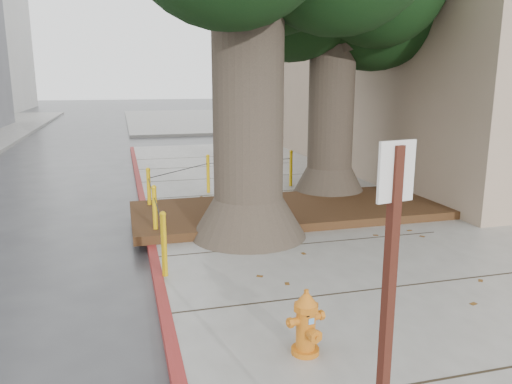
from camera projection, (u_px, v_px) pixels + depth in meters
ground at (323, 306)px, 6.45m from camera, size 140.00×140.00×0.00m
sidewalk_far at (240, 119)px, 36.20m from camera, size 16.00×20.00×0.15m
curb_red at (152, 251)px, 8.27m from camera, size 0.14×26.00×0.16m
planter_bed at (290, 210)px, 10.30m from camera, size 6.40×2.60×0.16m
building_side_white at (395, 55)px, 34.00m from camera, size 10.00×10.00×9.00m
building_side_grey at (424, 40)px, 40.84m from camera, size 12.00×14.00×12.00m
bollard_ring at (201, 189)px, 10.20m from camera, size 3.79×5.39×0.95m
fire_hydrant at (306, 323)px, 4.99m from camera, size 0.37×0.35×0.69m
signpost at (387, 322)px, 2.85m from camera, size 0.24×0.07×2.40m
car_silver at (281, 126)px, 25.32m from camera, size 3.39×1.72×1.11m
car_red at (403, 123)px, 26.88m from camera, size 3.63×1.47×1.17m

